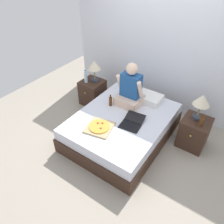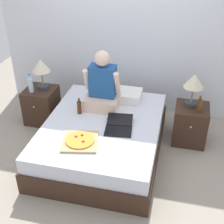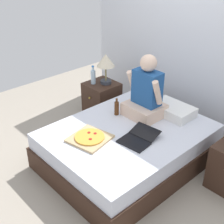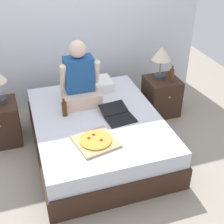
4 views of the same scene
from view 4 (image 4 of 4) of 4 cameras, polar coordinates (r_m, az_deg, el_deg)
ground_plane at (r=3.86m, az=-2.57°, el=-6.66°), size 5.81×5.81×0.00m
wall_back at (r=4.43m, az=-7.76°, el=16.69°), size 3.81×0.12×2.50m
bed at (r=3.72m, az=-2.66°, el=-3.91°), size 1.46×1.88×0.47m
nightstand_left at (r=4.07m, az=-19.64°, el=-1.87°), size 0.44×0.47×0.53m
nightstand_right at (r=4.46m, az=9.00°, el=2.91°), size 0.44×0.47×0.53m
lamp_on_right_nightstand at (r=4.23m, az=9.02°, el=10.14°), size 0.26×0.26×0.45m
beer_bottle at (r=4.25m, az=10.85°, el=6.63°), size 0.06×0.06×0.23m
pillow at (r=4.13m, az=-3.65°, el=4.93°), size 0.52×0.34×0.12m
person_seated at (r=3.75m, az=-5.93°, el=5.68°), size 0.47×0.40×0.78m
laptop at (r=3.56m, az=1.16°, el=-0.69°), size 0.36×0.45×0.07m
pizza_box at (r=3.18m, az=-3.00°, el=-5.33°), size 0.47×0.47×0.05m
beer_bottle_on_bed at (r=3.59m, az=-8.70°, el=0.60°), size 0.06×0.06×0.22m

